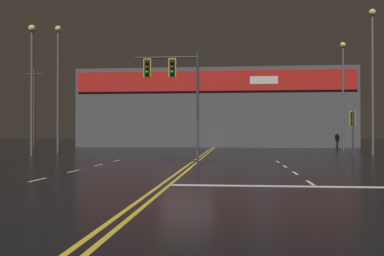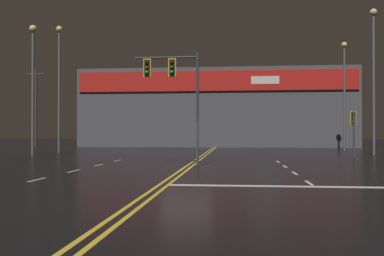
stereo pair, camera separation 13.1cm
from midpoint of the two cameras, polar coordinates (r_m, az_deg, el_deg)
The scene contains 10 objects.
ground_plane at distance 20.75m, azimuth -0.64°, elevation -5.44°, with size 200.00×200.00×0.00m, color black.
road_markings at distance 19.43m, azimuth 1.75°, elevation -5.76°, with size 14.63×60.00×0.01m.
traffic_signal_median at distance 22.71m, azimuth -2.47°, elevation 6.42°, with size 3.42×0.36×5.98m.
traffic_signal_corner_northeast at distance 32.02m, azimuth 20.82°, elevation 0.59°, with size 0.42×0.36×3.27m.
streetlight_near_left at distance 44.32m, azimuth 19.73°, elevation 5.76°, with size 0.56×0.56×10.57m.
streetlight_near_right at distance 39.46m, azimuth -17.20°, elevation 6.96°, with size 0.56×0.56×11.11m.
streetlight_median_approach at distance 34.87m, azimuth -20.35°, elevation 6.92°, with size 0.56×0.56×9.93m.
streetlight_far_left at distance 36.44m, azimuth 23.15°, elevation 7.87°, with size 0.56×0.56×11.40m.
building_backdrop at distance 54.96m, azimuth 3.36°, elevation 2.51°, with size 33.27×10.23×9.45m.
utility_pole_row at distance 50.92m, azimuth 4.48°, elevation 3.73°, with size 45.04×0.26×11.75m.
Camera 2 is at (2.37, -20.54, 1.75)m, focal length 40.00 mm.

